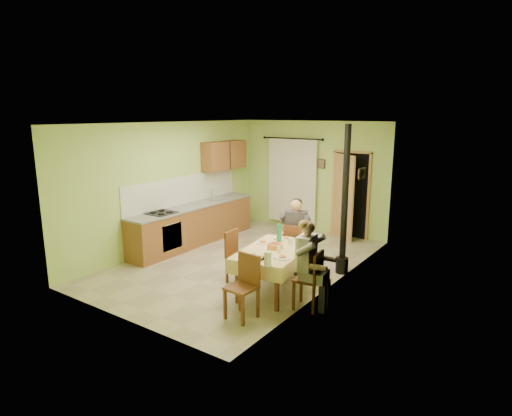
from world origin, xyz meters
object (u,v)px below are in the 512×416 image
Objects in this scene: dining_table at (274,270)px; man_far at (296,227)px; chair_right at (308,291)px; man_right at (308,255)px; stove_flue at (344,221)px; chair_near at (242,300)px; chair_left at (239,266)px; chair_far at (295,257)px.

man_far is (-0.19, 1.07, 0.50)m from dining_table.
man_right is (-0.01, -0.00, 0.59)m from chair_right.
man_right is (0.77, -0.23, 0.50)m from dining_table.
dining_table is 1.73m from stove_flue.
dining_table is 1.23× the size of man_right.
chair_near is at bearing 134.74° from chair_right.
man_right is 0.50× the size of stove_flue.
chair_right is 0.59m from man_right.
man_right is at bearing 78.62° from chair_left.
stove_flue is (-0.17, 1.73, 0.15)m from man_right.
dining_table is at bearing -97.81° from man_far.
chair_near is (0.13, -1.07, -0.09)m from dining_table.
chair_far is at bearing 29.61° from chair_right.
chair_right is at bearing -25.45° from dining_table.
chair_near is 0.69× the size of man_right.
man_far is (-0.00, 0.01, 0.59)m from chair_far.
stove_flue reaches higher than man_far.
chair_near is 2.24m from man_far.
chair_right is (0.97, -1.29, -0.00)m from chair_far.
stove_flue is at bearing -1.66° from man_right.
stove_flue is at bearing -1.25° from chair_right.
chair_far reaches higher than chair_left.
dining_table is at bearing -97.90° from chair_far.
chair_far is 1.61m from chair_right.
dining_table is at bearing -78.98° from chair_near.
man_far is (0.57, 1.04, 0.59)m from chair_left.
chair_near is at bearing 135.22° from man_right.
dining_table is 1.07m from chair_far.
stove_flue is at bearing 135.42° from chair_left.
chair_right is 0.67× the size of man_far.
man_right is at bearing 90.00° from chair_right.
chair_right is (0.79, -0.23, -0.09)m from dining_table.
chair_left is 2.13m from stove_flue.
man_right is (0.96, -1.30, 0.00)m from man_far.
man_right is 1.74m from stove_flue.
man_right is at bearing -71.20° from chair_far.
chair_far is 0.59m from man_far.
man_right is (0.64, 0.84, 0.59)m from chair_near.
dining_table is 1.84× the size of chair_left.
chair_near reaches higher than dining_table.
stove_flue reaches higher than chair_near.
chair_right is 0.33× the size of stove_flue.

